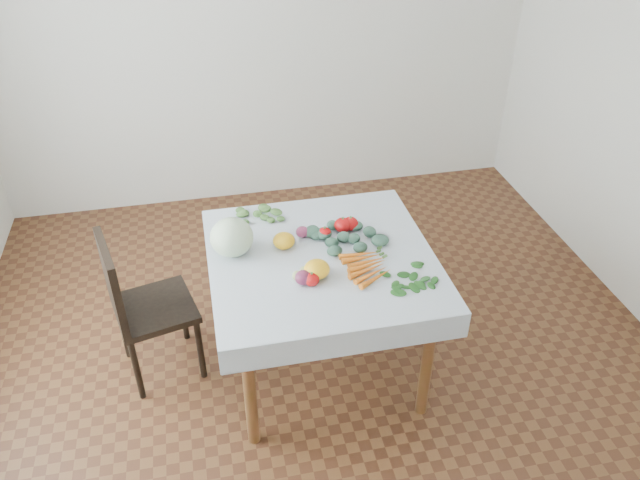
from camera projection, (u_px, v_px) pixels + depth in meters
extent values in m
plane|color=brown|center=(321.00, 363.00, 3.56)|extent=(4.00, 4.00, 0.00)
cube|color=white|center=(262.00, 25.00, 4.40)|extent=(4.00, 0.04, 2.70)
cube|color=brown|center=(321.00, 261.00, 3.14)|extent=(1.00, 1.00, 0.04)
cylinder|color=brown|center=(250.00, 391.00, 2.93)|extent=(0.06, 0.06, 0.71)
cylinder|color=brown|center=(427.00, 362.00, 3.08)|extent=(0.06, 0.06, 0.71)
cylinder|color=brown|center=(232.00, 278.00, 3.64)|extent=(0.06, 0.06, 0.71)
cylinder|color=brown|center=(377.00, 259.00, 3.79)|extent=(0.06, 0.06, 0.71)
cube|color=silver|center=(322.00, 257.00, 3.13)|extent=(1.12, 1.12, 0.01)
cube|color=black|center=(155.00, 308.00, 3.30)|extent=(0.48, 0.48, 0.04)
cube|color=black|center=(112.00, 283.00, 3.10)|extent=(0.13, 0.40, 0.44)
cylinder|color=black|center=(137.00, 370.00, 3.24)|extent=(0.03, 0.03, 0.41)
cylinder|color=black|center=(200.00, 349.00, 3.37)|extent=(0.03, 0.03, 0.41)
cylinder|color=black|center=(123.00, 329.00, 3.49)|extent=(0.03, 0.03, 0.41)
cylinder|color=black|center=(183.00, 312.00, 3.62)|extent=(0.03, 0.03, 0.41)
ellipsoid|color=silver|center=(232.00, 237.00, 3.10)|extent=(0.26, 0.26, 0.20)
ellipsoid|color=red|center=(325.00, 233.00, 3.25)|extent=(0.09, 0.09, 0.06)
ellipsoid|color=red|center=(351.00, 224.00, 3.31)|extent=(0.10, 0.10, 0.07)
ellipsoid|color=red|center=(343.00, 225.00, 3.29)|extent=(0.10, 0.10, 0.08)
ellipsoid|color=red|center=(312.00, 279.00, 2.93)|extent=(0.08, 0.08, 0.06)
ellipsoid|color=yellow|center=(284.00, 241.00, 3.17)|extent=(0.12, 0.12, 0.08)
ellipsoid|color=yellow|center=(317.00, 269.00, 2.97)|extent=(0.14, 0.14, 0.09)
ellipsoid|color=maroon|center=(302.00, 232.00, 3.26)|extent=(0.07, 0.07, 0.06)
ellipsoid|color=maroon|center=(303.00, 278.00, 2.93)|extent=(0.11, 0.11, 0.07)
ellipsoid|color=#B4BD6D|center=(310.00, 273.00, 2.99)|extent=(0.05, 0.05, 0.04)
ellipsoid|color=#B4BD6D|center=(306.00, 271.00, 3.00)|extent=(0.05, 0.05, 0.04)
ellipsoid|color=#B4BD6D|center=(307.00, 277.00, 2.96)|extent=(0.05, 0.05, 0.04)
ellipsoid|color=#B4BD6D|center=(319.00, 268.00, 3.01)|extent=(0.05, 0.05, 0.04)
cone|color=orange|center=(362.00, 254.00, 3.12)|extent=(0.21, 0.03, 0.03)
cone|color=orange|center=(364.00, 258.00, 3.09)|extent=(0.21, 0.05, 0.03)
cone|color=orange|center=(366.00, 262.00, 3.07)|extent=(0.21, 0.07, 0.03)
cone|color=orange|center=(368.00, 266.00, 3.04)|extent=(0.21, 0.09, 0.03)
cone|color=orange|center=(369.00, 270.00, 3.01)|extent=(0.21, 0.10, 0.03)
cone|color=orange|center=(371.00, 274.00, 2.99)|extent=(0.20, 0.12, 0.03)
cone|color=orange|center=(373.00, 278.00, 2.96)|extent=(0.20, 0.13, 0.03)
ellipsoid|color=#385C46|center=(350.00, 236.00, 3.24)|extent=(0.07, 0.07, 0.05)
ellipsoid|color=#385C46|center=(339.00, 235.00, 3.24)|extent=(0.07, 0.07, 0.05)
ellipsoid|color=#385C46|center=(349.00, 240.00, 3.21)|extent=(0.07, 0.07, 0.05)
ellipsoid|color=#385C46|center=(349.00, 232.00, 3.27)|extent=(0.07, 0.07, 0.05)
ellipsoid|color=#385C46|center=(334.00, 240.00, 3.21)|extent=(0.07, 0.07, 0.05)
ellipsoid|color=#385C46|center=(360.00, 238.00, 3.23)|extent=(0.07, 0.07, 0.05)
ellipsoid|color=#385C46|center=(336.00, 230.00, 3.28)|extent=(0.07, 0.07, 0.05)
ellipsoid|color=#385C46|center=(343.00, 246.00, 3.17)|extent=(0.07, 0.07, 0.05)
ellipsoid|color=#385C46|center=(362.00, 230.00, 3.29)|extent=(0.07, 0.07, 0.05)
ellipsoid|color=#385C46|center=(322.00, 237.00, 3.23)|extent=(0.07, 0.07, 0.05)
ellipsoid|color=#385C46|center=(364.00, 245.00, 3.18)|extent=(0.07, 0.07, 0.05)
ellipsoid|color=#385C46|center=(345.00, 224.00, 3.33)|extent=(0.07, 0.07, 0.05)
ellipsoid|color=#385C46|center=(326.00, 248.00, 3.15)|extent=(0.07, 0.07, 0.05)
ellipsoid|color=#385C46|center=(377.00, 234.00, 3.26)|extent=(0.07, 0.07, 0.05)
ellipsoid|color=#21591B|center=(413.00, 276.00, 2.99)|extent=(0.06, 0.04, 0.01)
ellipsoid|color=#21591B|center=(404.00, 277.00, 2.98)|extent=(0.06, 0.04, 0.01)
ellipsoid|color=#21591B|center=(413.00, 280.00, 2.96)|extent=(0.06, 0.04, 0.01)
ellipsoid|color=#21591B|center=(410.00, 273.00, 3.01)|extent=(0.06, 0.04, 0.01)
ellipsoid|color=#21591B|center=(402.00, 281.00, 2.96)|extent=(0.06, 0.04, 0.01)
ellipsoid|color=#21591B|center=(420.00, 278.00, 2.98)|extent=(0.06, 0.04, 0.01)
ellipsoid|color=#21591B|center=(400.00, 273.00, 3.01)|extent=(0.06, 0.04, 0.01)
ellipsoid|color=#21591B|center=(411.00, 285.00, 2.93)|extent=(0.06, 0.04, 0.01)
ellipsoid|color=#21591B|center=(419.00, 271.00, 3.02)|extent=(0.06, 0.04, 0.01)
ellipsoid|color=#21591B|center=(393.00, 279.00, 2.97)|extent=(0.06, 0.04, 0.01)
ellipsoid|color=#21591B|center=(425.00, 283.00, 2.95)|extent=(0.06, 0.04, 0.01)
ellipsoid|color=#21591B|center=(404.00, 268.00, 3.04)|extent=(0.06, 0.04, 0.01)
ellipsoid|color=#21591B|center=(399.00, 287.00, 2.92)|extent=(0.06, 0.04, 0.01)
ellipsoid|color=#21591B|center=(430.00, 274.00, 3.00)|extent=(0.06, 0.04, 0.01)
ellipsoid|color=#21591B|center=(387.00, 272.00, 3.01)|extent=(0.06, 0.04, 0.01)
ellipsoid|color=#21591B|center=(420.00, 290.00, 2.90)|extent=(0.06, 0.04, 0.01)
ellipsoid|color=#467736|center=(262.00, 213.00, 3.44)|extent=(0.06, 0.06, 0.03)
ellipsoid|color=#467736|center=(256.00, 211.00, 3.46)|extent=(0.06, 0.06, 0.03)
ellipsoid|color=#467736|center=(257.00, 216.00, 3.42)|extent=(0.06, 0.06, 0.03)
ellipsoid|color=#467736|center=(265.00, 211.00, 3.46)|extent=(0.06, 0.06, 0.03)
ellipsoid|color=#467736|center=(250.00, 213.00, 3.44)|extent=(0.06, 0.06, 0.03)
ellipsoid|color=#467736|center=(265.00, 216.00, 3.42)|extent=(0.06, 0.06, 0.03)
ellipsoid|color=#467736|center=(259.00, 208.00, 3.49)|extent=(0.06, 0.06, 0.03)
ellipsoid|color=#467736|center=(249.00, 218.00, 3.40)|extent=(0.06, 0.06, 0.03)
ellipsoid|color=#467736|center=(273.00, 212.00, 3.45)|extent=(0.06, 0.06, 0.03)
ellipsoid|color=#467736|center=(247.00, 209.00, 3.47)|extent=(0.06, 0.06, 0.03)
ellipsoid|color=#467736|center=(261.00, 220.00, 3.38)|extent=(0.06, 0.06, 0.03)
ellipsoid|color=#467736|center=(269.00, 206.00, 3.51)|extent=(0.06, 0.06, 0.03)
ellipsoid|color=#467736|center=(239.00, 216.00, 3.42)|extent=(0.06, 0.06, 0.03)
ellipsoid|color=#467736|center=(277.00, 217.00, 3.41)|extent=(0.06, 0.06, 0.03)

